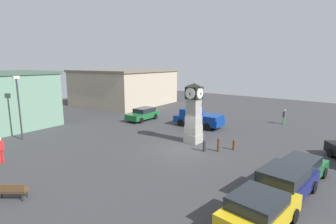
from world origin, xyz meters
The scene contains 15 objects.
ground_plane centered at (0.00, 0.00, 0.00)m, with size 70.42×70.42×0.00m, color #38383A.
clock_tower centered at (2.02, 0.37, 2.45)m, with size 1.45×1.50×5.02m.
bollard_near_tower centered at (0.64, -1.56, 0.47)m, with size 0.26×0.26×0.93m.
bollard_mid_row centered at (1.30, -2.40, 0.55)m, with size 0.23×0.23×1.09m.
bollard_far_row centered at (2.38, -3.15, 0.42)m, with size 0.21×0.21×0.83m.
car_navy_sedan centered at (-6.07, -8.16, 0.77)m, with size 4.13×2.38×1.49m.
car_near_tower centered at (-2.82, -8.26, 0.80)m, with size 4.67×2.42×1.57m.
car_by_building centered at (-0.41, -8.50, 0.74)m, with size 4.46×2.19×1.44m.
car_far_lot centered at (5.72, 9.85, 0.74)m, with size 4.40×2.16×1.44m.
pickup_truck centered at (7.03, 3.05, 0.93)m, with size 2.39×5.22×1.85m.
bench centered at (-11.58, 2.11, 0.52)m, with size 1.41×1.58×0.90m.
pedestrian_near_bench centered at (13.95, -3.69, 0.94)m, with size 0.44×0.32×1.65m.
pedestrian_crossing_lot centered at (-9.98, 7.88, 1.01)m, with size 0.46×0.38×1.75m.
street_lamp_near_road centered at (-6.68, 12.66, 3.26)m, with size 0.50×0.24×5.56m.
storefront_low_left centered at (13.01, 21.05, 2.80)m, with size 14.83×13.63×5.58m.
Camera 1 is at (-16.00, -11.36, 6.65)m, focal length 28.00 mm.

